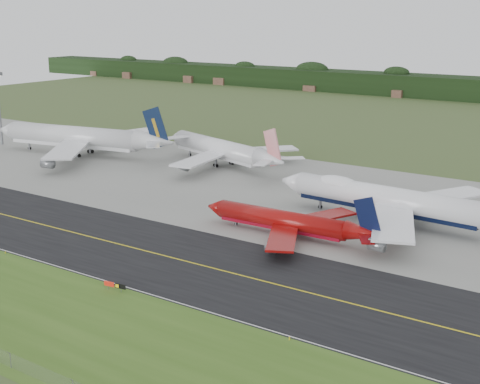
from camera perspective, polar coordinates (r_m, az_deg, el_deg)
name	(u,v)px	position (r m, az deg, el deg)	size (l,w,h in m)	color
ground	(196,255)	(131.33, -3.77, -5.35)	(600.00, 600.00, 0.00)	#394922
grass_verge	(57,320)	(108.07, -15.38, -10.53)	(400.00, 30.00, 0.01)	#34591A
taxiway	(183,261)	(128.40, -4.87, -5.85)	(400.00, 32.00, 0.02)	black
apron	(317,197)	(172.47, 6.63, -0.43)	(400.00, 78.00, 0.01)	gray
taxiway_centreline	(183,260)	(128.39, -4.87, -5.84)	(400.00, 0.40, 0.00)	gold
taxiway_edge_line	(127,287)	(117.64, -9.64, -8.01)	(400.00, 0.25, 0.00)	silver
jet_ba_747	(395,201)	(152.16, 13.12, -0.74)	(62.29, 51.49, 15.65)	white
jet_red_737	(290,222)	(141.04, 4.32, -2.57)	(41.70, 34.10, 11.29)	maroon
jet_navy_gold	(83,138)	(227.24, -13.29, 4.52)	(68.52, 58.91, 17.74)	silver
jet_star_tail	(223,150)	(205.94, -1.44, 3.61)	(54.93, 44.78, 14.80)	silver
taxiway_sign	(115,285)	(116.20, -10.64, -7.82)	(4.35, 0.72, 1.46)	slate
edge_marker_left	(5,252)	(139.33, -19.39, -4.88)	(0.16, 0.16, 0.50)	yellow
edge_marker_center	(108,284)	(119.12, -11.17, -7.67)	(0.16, 0.16, 0.50)	yellow
edge_marker_right	(289,338)	(98.82, 4.24, -12.35)	(0.16, 0.16, 0.50)	yellow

